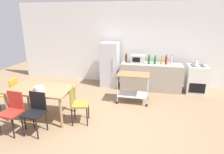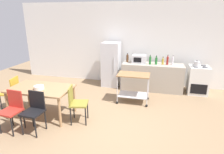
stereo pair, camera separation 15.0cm
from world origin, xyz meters
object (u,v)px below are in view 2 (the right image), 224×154
(chair_mustard, at_px, (11,91))
(bottle_soy_sauce, at_px, (173,61))
(dining_table, at_px, (41,91))
(bottle_soda, at_px, (167,61))
(kettle, at_px, (197,64))
(bottle_olive_oil, at_px, (127,58))
(chair_black, at_px, (34,109))
(fruit_bowl, at_px, (39,87))
(kitchen_cart, at_px, (133,83))
(stove_oven, at_px, (198,80))
(microwave, at_px, (139,59))
(refrigerator, at_px, (111,64))
(bottle_hot_sauce, at_px, (156,61))
(bottle_sparkling_water, at_px, (150,60))
(bottle_wine, at_px, (163,61))
(chair_olive, at_px, (76,102))
(chair_red, at_px, (12,108))

(chair_mustard, bearing_deg, bottle_soy_sauce, 109.02)
(dining_table, height_order, bottle_soda, bottle_soda)
(bottle_soy_sauce, xyz_separation_m, kettle, (0.71, -0.16, -0.03))
(bottle_olive_oil, bearing_deg, bottle_soda, -3.09)
(chair_black, distance_m, fruit_bowl, 0.65)
(kitchen_cart, xyz_separation_m, fruit_bowl, (-2.07, -1.45, 0.22))
(kitchen_cart, height_order, bottle_soda, bottle_soda)
(chair_black, height_order, stove_oven, stove_oven)
(chair_mustard, xyz_separation_m, bottle_soy_sauce, (4.19, 2.44, 0.51))
(stove_oven, height_order, microwave, microwave)
(refrigerator, height_order, bottle_hot_sauce, refrigerator)
(chair_mustard, distance_m, stove_oven, 5.55)
(chair_black, relative_size, bottle_sparkling_water, 2.89)
(bottle_sparkling_water, bearing_deg, dining_table, -135.75)
(bottle_hot_sauce, height_order, bottle_wine, bottle_hot_sauce)
(stove_oven, relative_size, bottle_hot_sauce, 3.20)
(refrigerator, bearing_deg, dining_table, -113.50)
(bottle_olive_oil, bearing_deg, bottle_soy_sauce, -0.18)
(bottle_olive_oil, relative_size, bottle_soda, 0.94)
(stove_oven, relative_size, fruit_bowl, 3.97)
(stove_oven, height_order, kettle, kettle)
(chair_olive, relative_size, kitchen_cart, 0.98)
(bottle_olive_oil, bearing_deg, bottle_wine, -3.25)
(chair_mustard, height_order, bottle_olive_oil, bottle_olive_oil)
(bottle_hot_sauce, relative_size, kettle, 1.20)
(chair_mustard, bearing_deg, bottle_hot_sauce, 111.26)
(dining_table, height_order, kitchen_cart, kitchen_cart)
(dining_table, relative_size, chair_mustard, 1.69)
(chair_black, bearing_deg, bottle_wine, 53.22)
(bottle_olive_oil, height_order, kettle, bottle_olive_oil)
(bottle_soda, bearing_deg, bottle_hot_sauce, -173.58)
(bottle_wine, bearing_deg, kettle, -5.27)
(chair_red, bearing_deg, fruit_bowl, 71.03)
(fruit_bowl, bearing_deg, bottle_soda, 40.82)
(kitchen_cart, distance_m, fruit_bowl, 2.54)
(chair_olive, height_order, bottle_sparkling_water, bottle_sparkling_water)
(refrigerator, height_order, bottle_soda, refrigerator)
(bottle_hot_sauce, height_order, bottle_soda, bottle_soda)
(chair_mustard, relative_size, bottle_olive_oil, 2.94)
(refrigerator, xyz_separation_m, bottle_sparkling_water, (1.36, -0.17, 0.26))
(chair_mustard, bearing_deg, stove_oven, 104.20)
(kitchen_cart, height_order, fruit_bowl, kitchen_cart)
(dining_table, height_order, chair_black, chair_black)
(chair_red, relative_size, chair_olive, 1.00)
(chair_black, height_order, fruit_bowl, chair_black)
(fruit_bowl, bearing_deg, kitchen_cart, 34.91)
(chair_mustard, height_order, bottle_soy_sauce, bottle_soy_sauce)
(bottle_hot_sauce, bearing_deg, bottle_sparkling_water, -167.70)
(bottle_sparkling_water, bearing_deg, fruit_bowl, -134.34)
(bottle_soda, bearing_deg, bottle_wine, 178.22)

